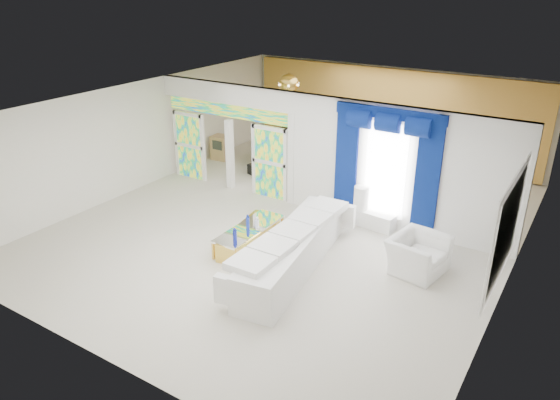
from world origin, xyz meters
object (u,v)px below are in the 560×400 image
Objects in this scene: armchair at (418,254)px; coffee_table at (249,237)px; console_table at (371,219)px; white_sofa at (294,251)px; grand_piano at (289,148)px.

coffee_table is at bearing 114.66° from armchair.
white_sofa is at bearing -102.20° from console_table.
console_table is 0.61× the size of grand_piano.
white_sofa is 3.54× the size of armchair.
armchair is at bearing -19.51° from grand_piano.
grand_piano is (-3.61, 5.70, 0.10)m from white_sofa.
console_table is 1.02× the size of armchair.
white_sofa reaches higher than armchair.
white_sofa is at bearing -12.53° from coffee_table.
grand_piano reaches higher than white_sofa.
armchair is at bearing 21.19° from white_sofa.
coffee_table is at bearing 158.81° from white_sofa.
grand_piano is at bearing 62.21° from armchair.
white_sofa is 3.46× the size of console_table.
coffee_table is 5.86m from grand_piano.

